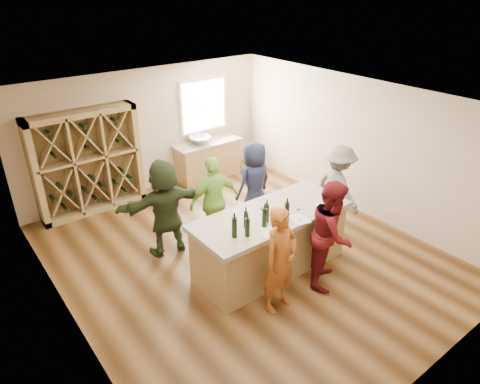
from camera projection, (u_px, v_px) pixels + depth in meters
floor at (242, 256)px, 7.84m from camera, size 6.00×7.00×0.10m
ceiling at (243, 99)px, 6.53m from camera, size 6.00×7.00×0.10m
wall_back at (147, 131)px, 9.70m from camera, size 6.00×0.10×2.80m
wall_front at (442, 296)px, 4.68m from camera, size 6.00×0.10×2.80m
wall_left at (57, 247)px, 5.52m from camera, size 0.10×7.00×2.80m
wall_right at (359, 146)px, 8.85m from camera, size 0.10×7.00×2.80m
window_frame at (203, 105)px, 10.30m from camera, size 1.30×0.06×1.30m
window_pane at (204, 106)px, 10.27m from camera, size 1.18×0.01×1.18m
wine_rack at (88, 162)px, 8.82m from camera, size 2.20×0.45×2.20m
back_counter_base at (208, 160)px, 10.65m from camera, size 1.60×0.58×0.86m
back_counter_top at (207, 143)px, 10.44m from camera, size 1.70×0.62×0.06m
sink at (200, 140)px, 10.28m from camera, size 0.54×0.54×0.19m
faucet at (196, 136)px, 10.38m from camera, size 0.02×0.02×0.30m
tasting_counter_base at (270, 243)px, 7.23m from camera, size 2.60×1.00×1.00m
tasting_counter_top at (271, 215)px, 6.98m from camera, size 2.72×1.12×0.08m
wine_bottle_a at (234, 228)px, 6.26m from camera, size 0.08×0.08×0.32m
wine_bottle_b at (247, 227)px, 6.29m from camera, size 0.09×0.09×0.30m
wine_bottle_c at (246, 220)px, 6.51m from camera, size 0.09×0.09×0.27m
wine_bottle_d at (265, 217)px, 6.53m from camera, size 0.09×0.09×0.32m
wine_bottle_e at (267, 213)px, 6.65m from camera, size 0.10×0.10×0.31m
wine_glass_a at (278, 224)px, 6.48m from camera, size 0.09×0.09×0.20m
wine_glass_b at (300, 214)px, 6.73m from camera, size 0.09×0.09×0.20m
wine_glass_c at (323, 206)px, 7.02m from camera, size 0.08×0.08×0.16m
wine_glass_d at (299, 205)px, 7.03m from camera, size 0.07×0.07×0.16m
wine_glass_e at (323, 199)px, 7.21m from camera, size 0.08×0.08×0.19m
tasting_menu_a at (269, 232)px, 6.46m from camera, size 0.31×0.35×0.00m
tasting_menu_b at (300, 219)px, 6.79m from camera, size 0.31×0.37×0.00m
tasting_menu_c at (326, 206)px, 7.17m from camera, size 0.32×0.39×0.00m
person_near_left at (280, 260)px, 6.19m from camera, size 0.67×0.52×1.70m
person_near_right at (332, 234)px, 6.75m from camera, size 0.99×0.89×1.80m
person_server at (338, 188)px, 8.29m from camera, size 0.71×1.19×1.73m
person_far_mid at (214, 200)px, 7.85m from camera, size 1.04×0.59×1.70m
person_far_right at (254, 182)px, 8.56m from camera, size 0.85×0.59×1.68m
person_far_left at (165, 208)px, 7.51m from camera, size 1.74×0.84×1.80m
wine_bottle_f at (287, 211)px, 6.71m from camera, size 0.07×0.07×0.30m
wine_glass_f at (261, 205)px, 7.04m from camera, size 0.07×0.07×0.18m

